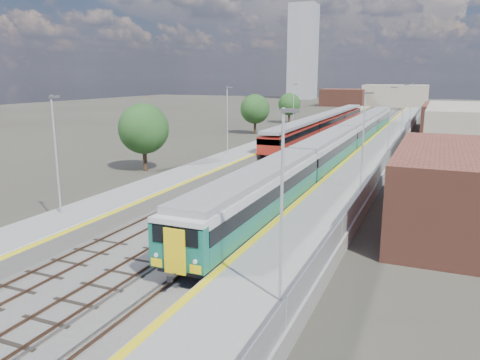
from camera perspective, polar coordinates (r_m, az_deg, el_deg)
The scene contains 11 objects.
ground at distance 65.96m, azimuth 12.46°, elevation 3.82°, with size 320.00×320.00×0.00m, color #47443A.
ballast_bed at distance 68.81m, azimuth 11.01°, elevation 4.26°, with size 10.50×155.00×0.06m, color #565451.
tracks at distance 70.31m, azimuth 11.78°, elevation 4.46°, with size 8.96×160.00×0.17m.
platform_right at distance 67.60m, azimuth 17.29°, elevation 4.21°, with size 4.70×155.00×8.52m.
platform_left at distance 70.44m, azimuth 5.60°, elevation 5.01°, with size 4.30×155.00×8.52m.
buildings at distance 155.68m, azimuth 12.19°, elevation 12.62°, with size 72.00×185.50×40.00m.
green_train at distance 58.35m, azimuth 12.69°, elevation 4.92°, with size 2.88×80.18×3.17m.
red_train at distance 79.11m, azimuth 10.32°, elevation 6.82°, with size 2.77×56.20×3.50m.
tree_a at distance 49.02m, azimuth -11.67°, elevation 6.14°, with size 5.17×5.17×7.00m.
tree_b at distance 80.06m, azimuth 1.84°, elevation 8.64°, with size 4.97×4.97×6.73m.
tree_c at distance 99.91m, azimuth 6.03°, elevation 9.18°, with size 4.65×4.65×6.30m.
Camera 1 is at (11.76, -14.19, 9.60)m, focal length 35.00 mm.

